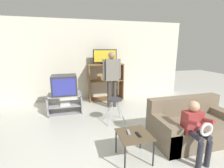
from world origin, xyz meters
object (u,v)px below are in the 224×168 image
object	(u,v)px
tv_stand	(65,103)
media_shelf	(106,81)
snack_table	(134,137)
person_standing_adult	(112,74)
remote_control_black	(138,134)
television_flat	(105,57)
person_seated_child	(196,126)
folding_stool	(115,103)
remote_control_white	(129,132)
television_main	(64,85)
couch	(192,126)

from	to	relation	value
tv_stand	media_shelf	xyz separation A→B (m)	(1.31, 0.81, 0.37)
snack_table	person_standing_adult	size ratio (longest dim) A/B	0.31
remote_control_black	media_shelf	bearing A→B (deg)	83.64
snack_table	person_standing_adult	world-z (taller)	person_standing_adult
television_flat	snack_table	world-z (taller)	television_flat
media_shelf	television_flat	world-z (taller)	television_flat
tv_stand	person_seated_child	bearing A→B (deg)	-51.30
folding_stool	remote_control_white	bearing A→B (deg)	-96.39
snack_table	person_seated_child	xyz separation A→B (m)	(0.93, -0.22, 0.16)
television_main	couch	bearing A→B (deg)	-40.42
snack_table	remote_control_black	xyz separation A→B (m)	(0.05, -0.05, 0.06)
television_flat	person_standing_adult	size ratio (longest dim) A/B	0.48
folding_stool	person_seated_child	bearing A→B (deg)	-61.40
media_shelf	snack_table	size ratio (longest dim) A/B	2.44
television_main	remote_control_white	xyz separation A→B (m)	(0.99, -2.22, -0.32)
television_flat	remote_control_white	distance (m)	3.19
remote_control_black	person_standing_adult	bearing A→B (deg)	82.14
television_flat	couch	xyz separation A→B (m)	(1.07, -2.81, -1.16)
television_flat	person_seated_child	distance (m)	3.48
media_shelf	folding_stool	xyz separation A→B (m)	(-0.17, -1.74, -0.15)
folding_stool	couch	size ratio (longest dim) A/B	0.37
media_shelf	person_standing_adult	distance (m)	0.83
tv_stand	remote_control_black	distance (m)	2.58
media_shelf	person_seated_child	distance (m)	3.37
tv_stand	television_main	xyz separation A→B (m)	(0.01, 0.01, 0.52)
folding_stool	snack_table	xyz separation A→B (m)	(-0.08, -1.34, -0.08)
tv_stand	person_standing_adult	size ratio (longest dim) A/B	0.55
snack_table	person_seated_child	world-z (taller)	person_seated_child
couch	person_seated_child	xyz separation A→B (m)	(-0.38, -0.48, 0.28)
snack_table	couch	distance (m)	1.34
television_main	person_standing_adult	world-z (taller)	person_standing_adult
television_flat	person_seated_child	world-z (taller)	television_flat
television_main	couch	xyz separation A→B (m)	(2.37, -2.02, -0.49)
remote_control_black	couch	world-z (taller)	couch
remote_control_black	person_seated_child	size ratio (longest dim) A/B	0.15
remote_control_white	couch	world-z (taller)	couch
television_flat	remote_control_black	world-z (taller)	television_flat
remote_control_white	remote_control_black	bearing A→B (deg)	-31.23
media_shelf	person_seated_child	world-z (taller)	media_shelf
television_main	remote_control_black	distance (m)	2.59
folding_stool	couch	distance (m)	1.65
remote_control_black	snack_table	bearing A→B (deg)	134.76
snack_table	remote_control_black	world-z (taller)	remote_control_black
tv_stand	television_main	world-z (taller)	television_main
television_flat	remote_control_black	xyz separation A→B (m)	(-0.19, -3.12, -0.98)
television_flat	folding_stool	distance (m)	1.98
couch	person_standing_adult	size ratio (longest dim) A/B	0.98
television_main	person_standing_adult	distance (m)	1.34
media_shelf	television_flat	bearing A→B (deg)	-159.61
television_main	person_seated_child	xyz separation A→B (m)	(1.98, -2.50, -0.21)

